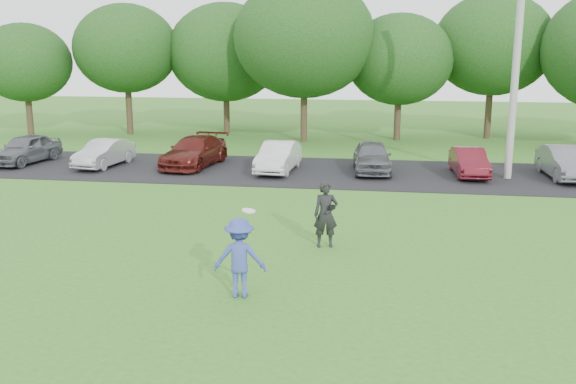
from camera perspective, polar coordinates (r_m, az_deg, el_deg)
ground at (r=13.89m, az=-2.28°, el=-8.41°), size 100.00×100.00×0.00m
parking_lot at (r=26.31m, az=3.24°, el=1.80°), size 32.00×6.50×0.03m
utility_pole at (r=25.90m, az=19.74°, el=12.32°), size 0.28×0.28×10.28m
frisbee_player at (r=13.15m, az=-4.31°, el=-5.83°), size 1.13×0.73×1.89m
camera_bystander at (r=16.35m, az=3.38°, el=-2.01°), size 0.69×0.52×1.70m
parked_cars at (r=26.27m, az=3.74°, el=3.14°), size 28.26×4.70×1.26m
tree_row at (r=35.47m, az=7.47°, el=12.50°), size 42.39×9.85×8.64m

